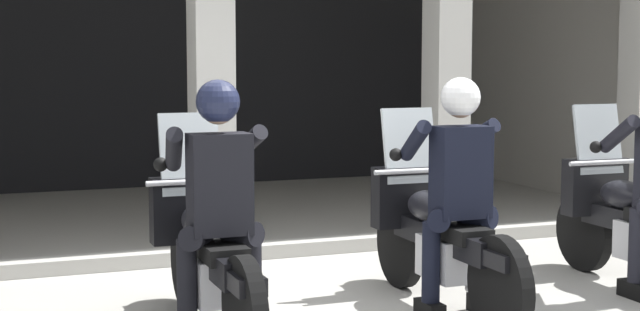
{
  "coord_description": "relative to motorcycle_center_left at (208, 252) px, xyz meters",
  "views": [
    {
      "loc": [
        -2.23,
        -5.74,
        1.72
      ],
      "look_at": [
        0.0,
        0.12,
        1.06
      ],
      "focal_mm": 53.39,
      "sensor_mm": 36.0,
      "label": 1
    }
  ],
  "objects": [
    {
      "name": "ground_plane",
      "position": [
        0.81,
        3.03,
        -0.5
      ],
      "size": [
        80.0,
        80.0,
        0.0
      ],
      "primitive_type": "plane",
      "color": "#A8A59E"
    },
    {
      "name": "station_building",
      "position": [
        0.67,
        4.98,
        1.66
      ],
      "size": [
        10.44,
        4.94,
        3.4
      ],
      "color": "black",
      "rests_on": "ground"
    },
    {
      "name": "kerb_strip",
      "position": [
        0.67,
        1.98,
        -0.44
      ],
      "size": [
        9.94,
        0.24,
        0.12
      ],
      "primitive_type": "cube",
      "color": "#B7B5AD",
      "rests_on": "ground"
    },
    {
      "name": "motorcycle_center_left",
      "position": [
        0.0,
        0.0,
        0.0
      ],
      "size": [
        0.62,
        2.04,
        1.35
      ],
      "rotation": [
        0.0,
        0.0,
        -0.29
      ],
      "color": "black",
      "rests_on": "ground"
    },
    {
      "name": "police_officer_center_left",
      "position": [
        -0.0,
        -0.28,
        0.44
      ],
      "size": [
        0.63,
        0.61,
        1.58
      ],
      "rotation": [
        0.0,
        0.0,
        -0.29
      ],
      "color": "black",
      "rests_on": "ground"
    },
    {
      "name": "motorcycle_center_right",
      "position": [
        1.62,
        0.02,
        0.0
      ],
      "size": [
        0.62,
        2.04,
        1.35
      ],
      "rotation": [
        0.0,
        0.0,
        -0.27
      ],
      "color": "black",
      "rests_on": "ground"
    },
    {
      "name": "police_officer_center_right",
      "position": [
        1.62,
        -0.27,
        0.44
      ],
      "size": [
        0.63,
        0.61,
        1.58
      ],
      "rotation": [
        0.0,
        0.0,
        -0.27
      ],
      "color": "black",
      "rests_on": "ground"
    },
    {
      "name": "motorcycle_far_right",
      "position": [
        3.24,
        -0.01,
        0.0
      ],
      "size": [
        0.62,
        2.04,
        1.35
      ],
      "rotation": [
        0.0,
        0.0,
        -0.14
      ],
      "color": "black",
      "rests_on": "ground"
    }
  ]
}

